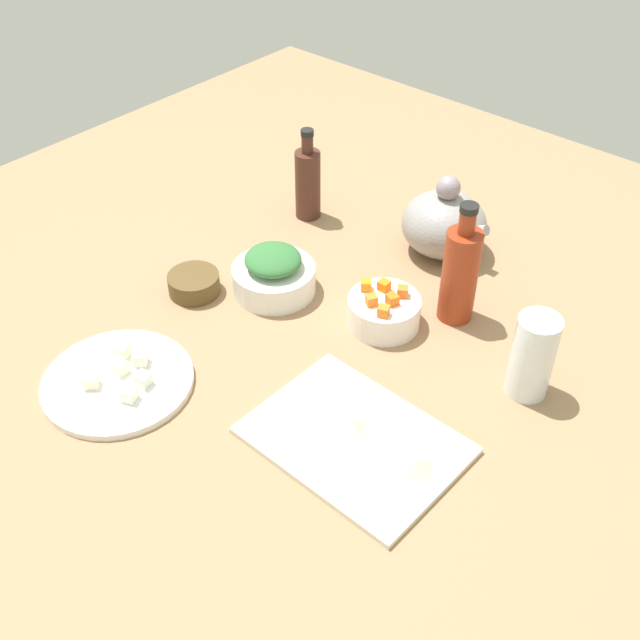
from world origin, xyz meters
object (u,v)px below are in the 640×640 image
Objects in this scene: cutting_board at (355,440)px; bowl_small_side at (194,284)px; bowl_carrots at (384,312)px; teapot at (444,223)px; bowl_greens at (274,279)px; bottle_1 at (460,273)px; plate_tofu at (118,382)px; bottle_0 at (308,182)px; drinking_glass_0 at (533,356)px.

bowl_small_side is (-44.91, 8.82, 1.37)cm from cutting_board.
bowl_carrots is 1.34× the size of bowl_small_side.
teapot is (-5.08, 25.00, 3.70)cm from bowl_carrots.
bowl_greens is 33.52cm from bottle_1.
plate_tofu is 1.25× the size of bottle_0.
bowl_greens is at bearing -61.85° from bottle_0.
bowl_greens is 1.05× the size of drinking_glass_0.
bottle_0 is at bearing 169.81° from bottle_1.
bottle_0 is at bearing -164.94° from teapot.
bowl_carrots is (20.78, 5.63, 0.10)cm from bowl_greens.
bowl_small_side is at bearing -147.10° from bottle_1.
drinking_glass_0 is (47.63, 7.55, 4.64)cm from bowl_greens.
bowl_greens reaches higher than cutting_board.
bottle_1 is at bearing 32.90° from bowl_small_side.
teapot is 39.39cm from drinking_glass_0.
plate_tofu is 1.91× the size of bowl_carrots.
bowl_carrots is 0.71× the size of teapot.
plate_tofu is 45.78cm from bowl_carrots.
bowl_greens is at bearing -170.99° from drinking_glass_0.
bowl_carrots is 25.77cm from teapot.
bottle_1 reaches higher than teapot.
cutting_board is 27.91cm from bowl_carrots.
bottle_1 is at bearing -10.19° from bottle_0.
teapot reaches higher than bowl_small_side.
drinking_glass_0 is (18.78, -8.12, -2.15)cm from bottle_1.
plate_tofu is at bearing -93.09° from bowl_greens.
bowl_greens is at bearing 151.33° from cutting_board.
bowl_greens is 34.63cm from teapot.
bowl_greens is 14.57cm from bowl_small_side.
plate_tofu is at bearing -139.89° from drinking_glass_0.
plate_tofu is at bearing -79.59° from bottle_0.
bottle_0 reaches higher than bowl_greens.
drinking_glass_0 is at bearing 4.10° from bowl_carrots.
bowl_small_side is 61.09cm from drinking_glass_0.
teapot is 20.13cm from bottle_1.
bowl_greens is 1.61× the size of bowl_small_side.
bottle_1 is (30.69, 49.79, 8.76)cm from plate_tofu.
drinking_glass_0 is (49.47, 41.67, 6.61)cm from plate_tofu.
teapot reaches higher than cutting_board.
bowl_greens is 21.53cm from bowl_carrots.
drinking_glass_0 is (31.92, -23.08, 0.84)cm from teapot.
bottle_0 reaches higher than cutting_board.
bowl_small_side is (-8.83, 24.22, 1.27)cm from plate_tofu.
plate_tofu is at bearing -105.17° from teapot.
cutting_board is at bearing 23.11° from plate_tofu.
bowl_small_side is 0.53× the size of teapot.
bowl_small_side is 0.49× the size of bottle_0.
cutting_board is 53.04cm from teapot.
teapot is 1.24× the size of drinking_glass_0.
bowl_greens is 0.67× the size of bottle_1.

